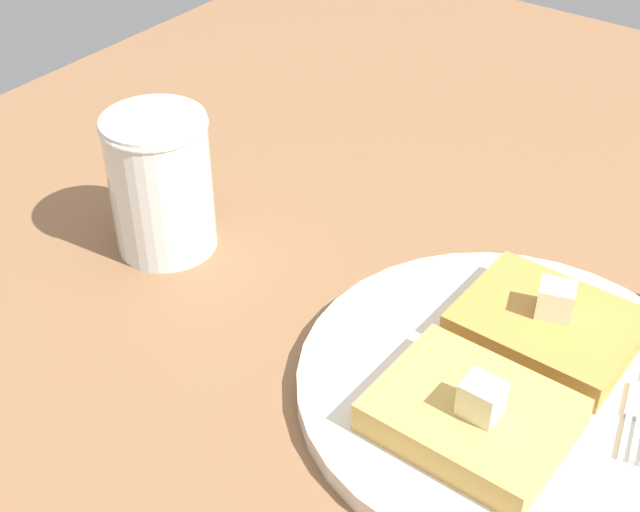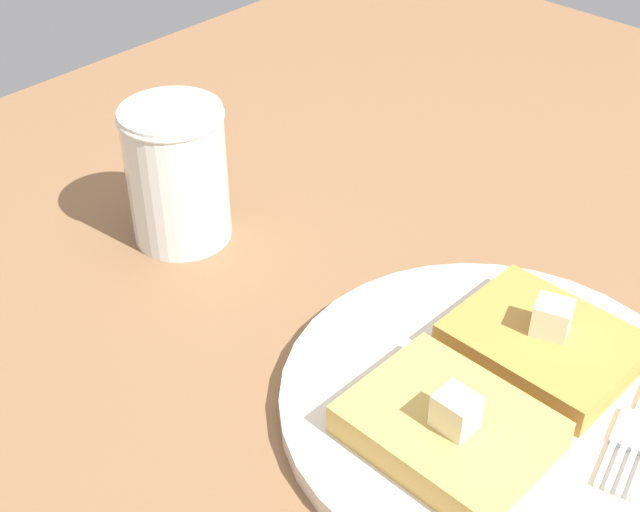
# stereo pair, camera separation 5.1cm
# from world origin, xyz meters

# --- Properties ---
(plate) EXTENTS (0.24, 0.24, 0.01)m
(plate) POSITION_xyz_m (0.04, 0.05, 0.03)
(plate) COLOR silver
(plate) RESTS_ON table_surface
(toast_slice_left) EXTENTS (0.08, 0.10, 0.02)m
(toast_slice_left) POSITION_xyz_m (-0.01, 0.05, 0.05)
(toast_slice_left) COLOR tan
(toast_slice_left) RESTS_ON plate
(toast_slice_middle) EXTENTS (0.08, 0.10, 0.02)m
(toast_slice_middle) POSITION_xyz_m (0.08, 0.05, 0.05)
(toast_slice_middle) COLOR #B6843A
(toast_slice_middle) RESTS_ON plate
(butter_pat_primary) EXTENTS (0.02, 0.02, 0.02)m
(butter_pat_primary) POSITION_xyz_m (-0.01, 0.05, 0.07)
(butter_pat_primary) COLOR beige
(butter_pat_primary) RESTS_ON toast_slice_left
(butter_pat_secondary) EXTENTS (0.02, 0.03, 0.02)m
(butter_pat_secondary) POSITION_xyz_m (0.08, 0.05, 0.07)
(butter_pat_secondary) COLOR #F5E9C8
(butter_pat_secondary) RESTS_ON toast_slice_middle
(syrup_jar) EXTENTS (0.07, 0.07, 0.10)m
(syrup_jar) POSITION_xyz_m (0.03, 0.31, 0.07)
(syrup_jar) COLOR #451A08
(syrup_jar) RESTS_ON table_surface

